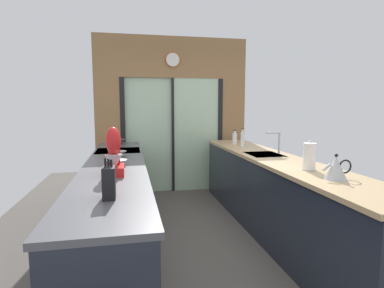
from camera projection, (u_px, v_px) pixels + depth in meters
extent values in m
cube|color=#4C4742|center=(194.00, 230.00, 3.84)|extent=(5.04, 7.60, 0.02)
cube|color=olive|center=(172.00, 57.00, 5.30)|extent=(2.64, 0.08, 0.70)
cube|color=#B2D1AD|center=(149.00, 136.00, 5.40)|extent=(0.80, 0.02, 2.00)
cube|color=#B2D1AD|center=(196.00, 135.00, 5.53)|extent=(0.80, 0.02, 2.00)
cube|color=black|center=(123.00, 136.00, 5.29)|extent=(0.08, 0.10, 2.00)
cube|color=black|center=(219.00, 135.00, 5.63)|extent=(0.08, 0.10, 2.00)
cube|color=black|center=(173.00, 135.00, 5.46)|extent=(0.04, 0.10, 2.00)
cube|color=olive|center=(108.00, 137.00, 5.24)|extent=(0.42, 0.08, 2.00)
cube|color=olive|center=(233.00, 134.00, 5.68)|extent=(0.42, 0.08, 2.00)
cylinder|color=white|center=(173.00, 60.00, 5.25)|extent=(0.23, 0.03, 0.23)
torus|color=#DB4C23|center=(173.00, 60.00, 5.25)|extent=(0.25, 0.02, 0.25)
cube|color=#1E232D|center=(114.00, 230.00, 2.70)|extent=(0.58, 2.55, 0.88)
cube|color=#1E232D|center=(120.00, 175.00, 4.84)|extent=(0.58, 0.65, 0.88)
cube|color=#4C4C51|center=(115.00, 165.00, 3.25)|extent=(0.62, 3.80, 0.04)
cube|color=#1E232D|center=(273.00, 197.00, 3.67)|extent=(0.58, 3.80, 0.88)
cube|color=tan|center=(275.00, 159.00, 3.61)|extent=(0.62, 3.80, 0.04)
cube|color=#B7BABC|center=(264.00, 156.00, 3.85)|extent=(0.40, 0.48, 0.05)
cylinder|color=#B7BABC|center=(279.00, 143.00, 3.87)|extent=(0.02, 0.02, 0.28)
cylinder|color=#B7BABC|center=(273.00, 133.00, 3.84)|extent=(0.18, 0.02, 0.02)
cube|color=black|center=(119.00, 185.00, 4.23)|extent=(0.58, 0.60, 0.88)
cube|color=black|center=(141.00, 181.00, 4.29)|extent=(0.01, 0.48, 0.28)
cube|color=black|center=(118.00, 151.00, 4.18)|extent=(0.58, 0.60, 0.03)
cylinder|color=#B7BABC|center=(141.00, 161.00, 4.07)|extent=(0.02, 0.04, 0.04)
cylinder|color=#B7BABC|center=(141.00, 158.00, 4.25)|extent=(0.02, 0.04, 0.04)
cylinder|color=#B7BABC|center=(140.00, 156.00, 4.42)|extent=(0.02, 0.04, 0.04)
cylinder|color=silver|center=(116.00, 166.00, 3.09)|extent=(0.10, 0.10, 0.01)
cone|color=silver|center=(116.00, 163.00, 3.08)|extent=(0.22, 0.22, 0.05)
cylinder|color=gray|center=(118.00, 157.00, 3.62)|extent=(0.09, 0.09, 0.01)
cone|color=gray|center=(118.00, 154.00, 3.61)|extent=(0.20, 0.20, 0.06)
cylinder|color=#514C47|center=(121.00, 144.00, 4.82)|extent=(0.09, 0.09, 0.01)
cone|color=#514C47|center=(121.00, 142.00, 4.82)|extent=(0.20, 0.20, 0.07)
cube|color=black|center=(109.00, 183.00, 1.99)|extent=(0.08, 0.14, 0.21)
cylinder|color=black|center=(105.00, 163.00, 1.97)|extent=(0.02, 0.02, 0.07)
cylinder|color=black|center=(108.00, 164.00, 1.98)|extent=(0.02, 0.02, 0.06)
cylinder|color=black|center=(111.00, 164.00, 1.98)|extent=(0.02, 0.02, 0.06)
cube|color=red|center=(114.00, 170.00, 2.68)|extent=(0.17, 0.26, 0.08)
cube|color=red|center=(114.00, 153.00, 2.76)|extent=(0.10, 0.08, 0.20)
ellipsoid|color=red|center=(113.00, 141.00, 2.64)|extent=(0.13, 0.12, 0.24)
cone|color=#B7BABC|center=(114.00, 162.00, 2.64)|extent=(0.15, 0.15, 0.13)
cone|color=#B7BABC|center=(336.00, 168.00, 2.51)|extent=(0.18, 0.18, 0.19)
sphere|color=black|center=(336.00, 155.00, 2.50)|extent=(0.03, 0.03, 0.03)
cylinder|color=#B7BABC|center=(327.00, 167.00, 2.50)|extent=(0.08, 0.02, 0.07)
torus|color=black|center=(345.00, 167.00, 2.53)|extent=(0.12, 0.01, 0.12)
cylinder|color=silver|center=(243.00, 139.00, 4.57)|extent=(0.06, 0.06, 0.22)
cylinder|color=silver|center=(243.00, 130.00, 4.56)|extent=(0.03, 0.03, 0.04)
cylinder|color=black|center=(243.00, 129.00, 4.55)|extent=(0.03, 0.03, 0.01)
cylinder|color=silver|center=(235.00, 138.00, 4.92)|extent=(0.07, 0.07, 0.17)
cylinder|color=silver|center=(235.00, 132.00, 4.90)|extent=(0.03, 0.03, 0.04)
cylinder|color=black|center=(235.00, 130.00, 4.90)|extent=(0.04, 0.04, 0.01)
cylinder|color=#B7BABC|center=(309.00, 169.00, 2.89)|extent=(0.13, 0.13, 0.01)
cylinder|color=white|center=(309.00, 156.00, 2.88)|extent=(0.11, 0.11, 0.24)
sphere|color=#B7BABC|center=(310.00, 142.00, 2.86)|extent=(0.03, 0.03, 0.03)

